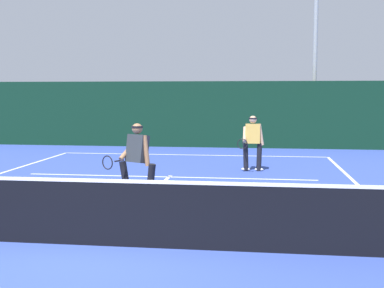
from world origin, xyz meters
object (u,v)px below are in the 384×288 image
player_far (252,141)px  light_pole (316,23)px  tennis_ball (266,184)px  player_near (137,159)px

player_far → light_pole: light_pole is taller
player_far → tennis_ball: 2.43m
player_far → tennis_ball: (0.36, -2.25, -0.86)m
player_near → light_pole: (4.85, 11.75, 4.30)m
player_near → player_far: (2.34, 4.49, -0.02)m
light_pole → tennis_ball: bearing=-102.7°
player_near → tennis_ball: player_near is taller
player_near → light_pole: 13.41m
player_far → light_pole: bearing=-109.3°
player_far → tennis_ball: size_ratio=24.52×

